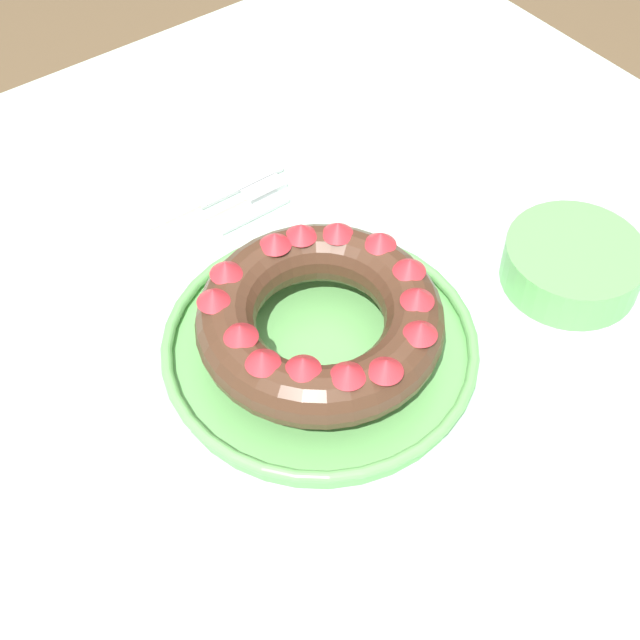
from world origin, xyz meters
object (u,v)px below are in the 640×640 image
serving_dish (320,348)px  napkin (516,521)px  fork (227,207)px  cake_knife (216,231)px  serving_knife (195,206)px  bundt_cake (320,318)px  side_bowl (572,264)px

serving_dish → napkin: size_ratio=2.16×
fork → cake_knife: 0.04m
serving_knife → napkin: serving_knife is taller
cake_knife → serving_dish: bearing=-7.0°
serving_dish → napkin: bearing=6.2°
bundt_cake → cake_knife: size_ratio=1.42×
bundt_cake → side_bowl: (0.08, 0.29, -0.04)m
fork → cake_knife: cake_knife is taller
serving_knife → cake_knife: (0.05, -0.00, 0.00)m
fork → serving_knife: bearing=-132.2°
serving_dish → cake_knife: (-0.22, 0.01, -0.01)m
side_bowl → napkin: bearing=-55.4°
serving_dish → cake_knife: 0.22m
napkin → side_bowl: bearing=124.6°
serving_knife → side_bowl: side_bowl is taller
serving_knife → napkin: size_ratio=1.45×
fork → side_bowl: size_ratio=1.25×
fork → bundt_cake: bearing=-12.9°
serving_dish → fork: bearing=169.6°
serving_dish → side_bowl: size_ratio=2.13×
bundt_cake → fork: size_ratio=1.31×
napkin → serving_dish: bearing=-173.8°
cake_knife → napkin: (0.48, 0.02, -0.00)m
serving_dish → fork: serving_dish is taller
cake_knife → side_bowl: bearing=38.8°
cake_knife → bundt_cake: bearing=-7.0°
bundt_cake → napkin: bundt_cake is taller
side_bowl → napkin: side_bowl is taller
napkin → cake_knife: bearing=-178.1°
cake_knife → napkin: 0.48m
serving_dish → bundt_cake: size_ratio=1.30×
fork → side_bowl: (0.33, 0.24, 0.02)m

